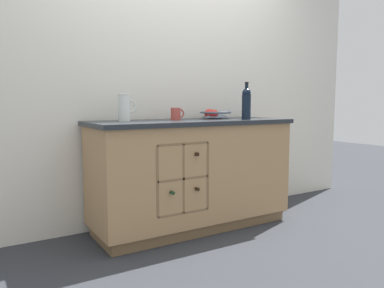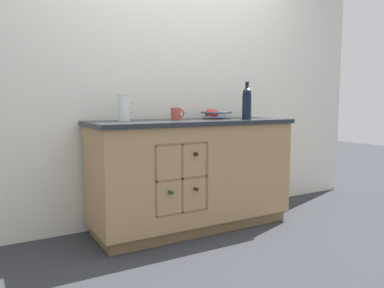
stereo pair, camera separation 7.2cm
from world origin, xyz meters
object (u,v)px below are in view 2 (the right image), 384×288
at_px(fruit_bowl, 215,114).
at_px(ceramic_mug, 176,114).
at_px(standing_wine_bottle, 247,103).
at_px(white_pitcher, 124,107).

relative_size(fruit_bowl, ceramic_mug, 2.28).
distance_m(ceramic_mug, standing_wine_bottle, 0.60).
relative_size(ceramic_mug, standing_wine_bottle, 0.39).
distance_m(fruit_bowl, white_pitcher, 0.85).
bearing_deg(white_pitcher, standing_wine_bottle, -14.09).
height_order(fruit_bowl, standing_wine_bottle, standing_wine_bottle).
bearing_deg(ceramic_mug, white_pitcher, -179.66).
height_order(white_pitcher, ceramic_mug, white_pitcher).
bearing_deg(ceramic_mug, fruit_bowl, 1.91).
height_order(fruit_bowl, ceramic_mug, ceramic_mug).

